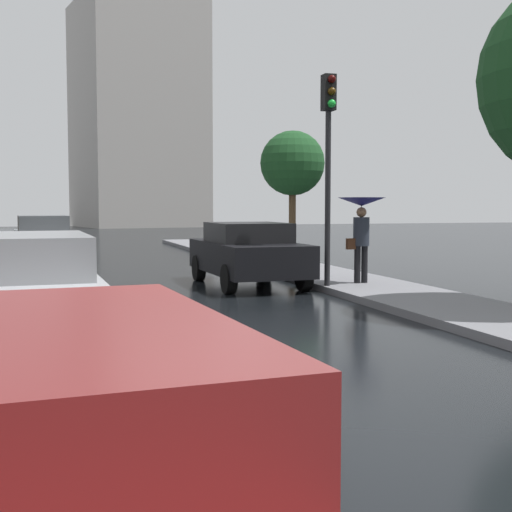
{
  "coord_description": "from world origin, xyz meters",
  "views": [
    {
      "loc": [
        -1.64,
        -4.52,
        1.85
      ],
      "look_at": [
        1.55,
        5.89,
        1.05
      ],
      "focal_mm": 48.33,
      "sensor_mm": 36.0,
      "label": 1
    }
  ],
  "objects_px": {
    "car_black_behind_camera": "(248,253)",
    "traffic_light": "(329,141)",
    "street_tree_mid": "(292,164)",
    "car_silver_near_kerb": "(22,290)",
    "car_grey_mid_road": "(43,238)",
    "pedestrian_with_umbrella_near": "(361,216)"
  },
  "relations": [
    {
      "from": "car_silver_near_kerb",
      "to": "traffic_light",
      "type": "xyz_separation_m",
      "value": [
        6.05,
        4.54,
        2.42
      ]
    },
    {
      "from": "car_silver_near_kerb",
      "to": "pedestrian_with_umbrella_near",
      "type": "distance_m",
      "value": 8.53
    },
    {
      "from": "car_silver_near_kerb",
      "to": "traffic_light",
      "type": "relative_size",
      "value": 0.99
    },
    {
      "from": "car_black_behind_camera",
      "to": "traffic_light",
      "type": "height_order",
      "value": "traffic_light"
    },
    {
      "from": "car_black_behind_camera",
      "to": "street_tree_mid",
      "type": "distance_m",
      "value": 9.32
    },
    {
      "from": "car_silver_near_kerb",
      "to": "pedestrian_with_umbrella_near",
      "type": "height_order",
      "value": "pedestrian_with_umbrella_near"
    },
    {
      "from": "street_tree_mid",
      "to": "traffic_light",
      "type": "bearing_deg",
      "value": -105.75
    },
    {
      "from": "car_silver_near_kerb",
      "to": "street_tree_mid",
      "type": "height_order",
      "value": "street_tree_mid"
    },
    {
      "from": "pedestrian_with_umbrella_near",
      "to": "street_tree_mid",
      "type": "distance_m",
      "value": 9.75
    },
    {
      "from": "car_silver_near_kerb",
      "to": "car_black_behind_camera",
      "type": "distance_m",
      "value": 7.88
    },
    {
      "from": "car_silver_near_kerb",
      "to": "car_black_behind_camera",
      "type": "bearing_deg",
      "value": -129.06
    },
    {
      "from": "street_tree_mid",
      "to": "car_silver_near_kerb",
      "type": "bearing_deg",
      "value": -121.64
    },
    {
      "from": "car_grey_mid_road",
      "to": "pedestrian_with_umbrella_near",
      "type": "xyz_separation_m",
      "value": [
        6.75,
        -10.19,
        0.85
      ]
    },
    {
      "from": "car_grey_mid_road",
      "to": "pedestrian_with_umbrella_near",
      "type": "distance_m",
      "value": 12.25
    },
    {
      "from": "street_tree_mid",
      "to": "car_black_behind_camera",
      "type": "bearing_deg",
      "value": -116.63
    },
    {
      "from": "car_black_behind_camera",
      "to": "traffic_light",
      "type": "xyz_separation_m",
      "value": [
        1.27,
        -1.73,
        2.46
      ]
    },
    {
      "from": "car_grey_mid_road",
      "to": "pedestrian_with_umbrella_near",
      "type": "height_order",
      "value": "pedestrian_with_umbrella_near"
    },
    {
      "from": "car_silver_near_kerb",
      "to": "car_grey_mid_road",
      "type": "distance_m",
      "value": 15.03
    },
    {
      "from": "car_grey_mid_road",
      "to": "traffic_light",
      "type": "xyz_separation_m",
      "value": [
        5.83,
        -10.49,
        2.44
      ]
    },
    {
      "from": "car_grey_mid_road",
      "to": "car_black_behind_camera",
      "type": "height_order",
      "value": "car_grey_mid_road"
    },
    {
      "from": "car_silver_near_kerb",
      "to": "pedestrian_with_umbrella_near",
      "type": "relative_size",
      "value": 2.34
    },
    {
      "from": "pedestrian_with_umbrella_near",
      "to": "traffic_light",
      "type": "xyz_separation_m",
      "value": [
        -0.92,
        -0.31,
        1.59
      ]
    }
  ]
}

